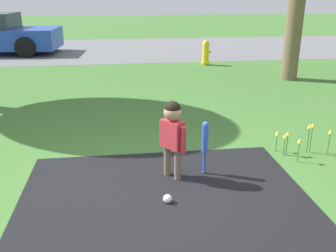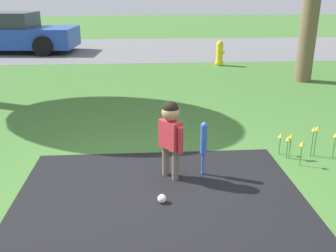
{
  "view_description": "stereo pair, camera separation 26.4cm",
  "coord_description": "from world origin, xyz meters",
  "px_view_note": "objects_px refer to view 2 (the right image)",
  "views": [
    {
      "loc": [
        -0.33,
        -3.68,
        2.12
      ],
      "look_at": [
        0.24,
        0.68,
        0.51
      ],
      "focal_mm": 40.0,
      "sensor_mm": 36.0,
      "label": 1
    },
    {
      "loc": [
        -0.06,
        -3.71,
        2.12
      ],
      "look_at": [
        0.24,
        0.68,
        0.51
      ],
      "focal_mm": 40.0,
      "sensor_mm": 36.0,
      "label": 2
    }
  ],
  "objects_px": {
    "baseball_bat": "(204,141)",
    "fire_hydrant": "(220,53)",
    "child": "(170,129)",
    "sports_ball": "(162,199)",
    "parked_car": "(9,33)"
  },
  "relations": [
    {
      "from": "fire_hydrant",
      "to": "parked_car",
      "type": "relative_size",
      "value": 0.16
    },
    {
      "from": "child",
      "to": "sports_ball",
      "type": "xyz_separation_m",
      "value": [
        -0.13,
        -0.56,
        -0.57
      ]
    },
    {
      "from": "baseball_bat",
      "to": "sports_ball",
      "type": "bearing_deg",
      "value": -130.86
    },
    {
      "from": "fire_hydrant",
      "to": "sports_ball",
      "type": "bearing_deg",
      "value": -105.76
    },
    {
      "from": "sports_ball",
      "to": "parked_car",
      "type": "bearing_deg",
      "value": 114.82
    },
    {
      "from": "baseball_bat",
      "to": "fire_hydrant",
      "type": "xyz_separation_m",
      "value": [
        1.57,
        6.83,
        -0.08
      ]
    },
    {
      "from": "baseball_bat",
      "to": "fire_hydrant",
      "type": "height_order",
      "value": "fire_hydrant"
    },
    {
      "from": "child",
      "to": "sports_ball",
      "type": "height_order",
      "value": "child"
    },
    {
      "from": "child",
      "to": "parked_car",
      "type": "xyz_separation_m",
      "value": [
        -4.95,
        9.86,
        0.04
      ]
    },
    {
      "from": "child",
      "to": "parked_car",
      "type": "distance_m",
      "value": 11.03
    },
    {
      "from": "baseball_bat",
      "to": "fire_hydrant",
      "type": "bearing_deg",
      "value": 77.04
    },
    {
      "from": "sports_ball",
      "to": "parked_car",
      "type": "xyz_separation_m",
      "value": [
        -4.82,
        10.42,
        0.6
      ]
    },
    {
      "from": "fire_hydrant",
      "to": "parked_car",
      "type": "xyz_separation_m",
      "value": [
        -6.92,
        2.98,
        0.3
      ]
    },
    {
      "from": "sports_ball",
      "to": "child",
      "type": "bearing_deg",
      "value": 76.84
    },
    {
      "from": "sports_ball",
      "to": "fire_hydrant",
      "type": "distance_m",
      "value": 7.74
    }
  ]
}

